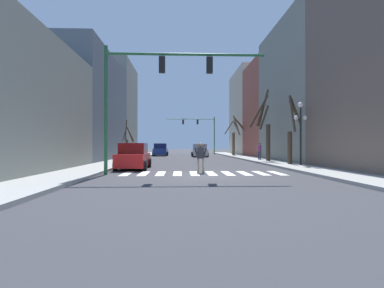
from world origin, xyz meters
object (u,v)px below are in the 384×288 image
(street_tree_right_far, at_px, (235,136))
(pedestrian_crossing_street, at_px, (259,149))
(pedestrian_on_left_sidewalk, at_px, (201,155))
(street_lamp_right_corner, at_px, (301,121))
(traffic_signal_far, at_px, (200,126))
(car_parked_right_far, at_px, (161,150))
(street_tree_right_near, at_px, (127,143))
(car_parked_right_mid, at_px, (200,151))
(street_tree_left_near, at_px, (293,132))
(car_driving_away_lane, at_px, (134,157))
(street_tree_left_far, at_px, (265,128))
(traffic_signal_near, at_px, (153,80))

(street_tree_right_far, bearing_deg, pedestrian_crossing_street, -90.19)
(pedestrian_on_left_sidewalk, bearing_deg, street_lamp_right_corner, 33.47)
(traffic_signal_far, bearing_deg, street_lamp_right_corner, -82.11)
(car_parked_right_far, xyz_separation_m, pedestrian_crossing_street, (10.63, -15.10, 0.30))
(car_parked_right_far, distance_m, street_tree_right_near, 13.99)
(pedestrian_crossing_street, bearing_deg, car_parked_right_mid, 70.42)
(traffic_signal_far, xyz_separation_m, car_parked_right_far, (-6.51, -10.21, -4.15))
(street_tree_right_far, distance_m, street_tree_left_near, 20.28)
(car_driving_away_lane, height_order, street_tree_right_near, street_tree_right_near)
(street_tree_left_far, distance_m, street_tree_right_far, 15.46)
(traffic_signal_far, distance_m, street_tree_left_near, 32.95)
(pedestrian_on_left_sidewalk, bearing_deg, street_tree_left_far, 62.47)
(traffic_signal_far, height_order, street_tree_left_far, traffic_signal_far)
(traffic_signal_near, distance_m, pedestrian_crossing_street, 16.68)
(car_parked_right_far, xyz_separation_m, car_parked_right_mid, (5.51, -3.83, -0.04))
(traffic_signal_near, bearing_deg, car_driving_away_lane, 113.18)
(traffic_signal_near, height_order, pedestrian_on_left_sidewalk, traffic_signal_near)
(traffic_signal_near, height_order, street_lamp_right_corner, traffic_signal_near)
(street_lamp_right_corner, bearing_deg, pedestrian_crossing_street, 93.82)
(car_parked_right_far, bearing_deg, car_driving_away_lane, 179.75)
(street_tree_right_far, bearing_deg, street_tree_left_far, -90.52)
(traffic_signal_far, bearing_deg, pedestrian_on_left_sidewalk, -93.79)
(street_tree_right_far, bearing_deg, car_driving_away_lane, -115.33)
(street_lamp_right_corner, distance_m, street_tree_left_near, 1.59)
(car_parked_right_mid, bearing_deg, car_parked_right_far, 55.21)
(traffic_signal_near, distance_m, street_lamp_right_corner, 10.97)
(street_tree_left_far, bearing_deg, street_lamp_right_corner, -83.83)
(car_parked_right_far, height_order, pedestrian_on_left_sidewalk, car_parked_right_far)
(street_tree_left_near, bearing_deg, traffic_signal_near, -147.36)
(street_tree_left_far, bearing_deg, traffic_signal_far, 98.27)
(pedestrian_on_left_sidewalk, distance_m, street_tree_right_near, 15.26)
(pedestrian_crossing_street, bearing_deg, car_driving_away_lane, 178.12)
(car_parked_right_far, relative_size, pedestrian_on_left_sidewalk, 2.84)
(traffic_signal_far, relative_size, street_tree_left_far, 1.38)
(traffic_signal_near, xyz_separation_m, street_tree_right_near, (-3.94, 14.79, -3.17))
(car_parked_right_far, relative_size, pedestrian_crossing_street, 2.81)
(street_tree_right_near, bearing_deg, traffic_signal_near, -75.08)
(car_parked_right_far, distance_m, pedestrian_crossing_street, 18.47)
(traffic_signal_near, relative_size, traffic_signal_far, 0.94)
(traffic_signal_far, distance_m, car_parked_right_mid, 14.69)
(street_tree_left_far, bearing_deg, car_driving_away_lane, -145.48)
(pedestrian_crossing_street, bearing_deg, street_tree_right_far, 45.79)
(car_driving_away_lane, relative_size, pedestrian_crossing_street, 2.59)
(street_tree_left_near, bearing_deg, traffic_signal_far, 98.19)
(car_driving_away_lane, bearing_deg, street_tree_right_far, -25.33)
(traffic_signal_near, bearing_deg, street_lamp_right_corner, 26.31)
(street_lamp_right_corner, xyz_separation_m, car_parked_right_far, (-11.21, 23.72, -2.40))
(traffic_signal_near, bearing_deg, car_parked_right_far, 92.98)
(car_parked_right_mid, bearing_deg, street_lamp_right_corner, -164.01)
(street_tree_left_far, bearing_deg, car_parked_right_far, 121.05)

